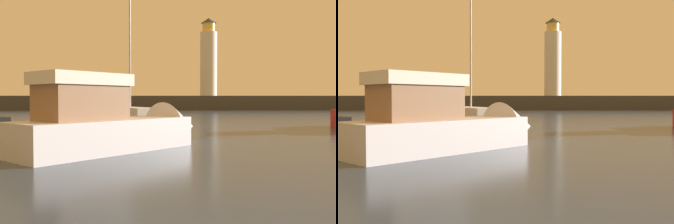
% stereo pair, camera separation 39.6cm
% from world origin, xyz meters
% --- Properties ---
extents(ground_plane, '(220.00, 220.00, 0.00)m').
position_xyz_m(ground_plane, '(0.00, 30.81, 0.00)').
color(ground_plane, '#2D3D51').
extents(breakwater, '(81.03, 4.70, 2.35)m').
position_xyz_m(breakwater, '(0.00, 61.62, 1.18)').
color(breakwater, '#423F3D').
rests_on(breakwater, ground_plane).
extents(lighthouse, '(2.82, 2.82, 13.04)m').
position_xyz_m(lighthouse, '(7.37, 61.62, 8.53)').
color(lighthouse, silver).
rests_on(lighthouse, breakwater).
extents(motorboat_1, '(7.29, 7.64, 3.14)m').
position_xyz_m(motorboat_1, '(-2.16, 11.33, 0.88)').
color(motorboat_1, silver).
rests_on(motorboat_1, ground_plane).
extents(sailboat_moored, '(5.50, 8.30, 11.87)m').
position_xyz_m(sailboat_moored, '(-3.31, 24.57, 0.68)').
color(sailboat_moored, white).
rests_on(sailboat_moored, ground_plane).
extents(mooring_buoy, '(0.79, 0.79, 0.79)m').
position_xyz_m(mooring_buoy, '(-5.58, 18.68, 0.39)').
color(mooring_buoy, red).
rests_on(mooring_buoy, ground_plane).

